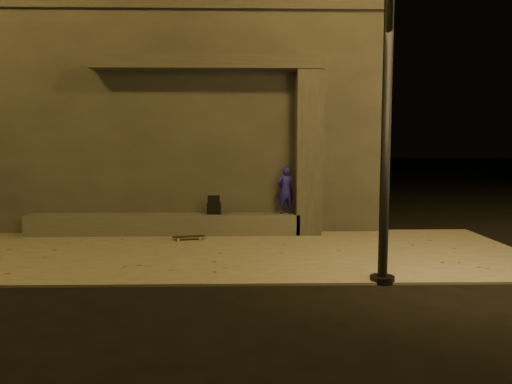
{
  "coord_description": "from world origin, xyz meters",
  "views": [
    {
      "loc": [
        0.27,
        -7.25,
        2.07
      ],
      "look_at": [
        0.5,
        2.0,
        1.15
      ],
      "focal_mm": 35.0,
      "sensor_mm": 36.0,
      "label": 1
    }
  ],
  "objects_px": {
    "column": "(308,153)",
    "skateboard": "(189,237)",
    "backpack": "(214,208)",
    "skateboarder": "(285,190)",
    "street_lamp_0": "(389,4)"
  },
  "relations": [
    {
      "from": "column",
      "to": "skateboarder",
      "type": "height_order",
      "value": "column"
    },
    {
      "from": "skateboarder",
      "to": "street_lamp_0",
      "type": "relative_size",
      "value": 0.15
    },
    {
      "from": "skateboard",
      "to": "street_lamp_0",
      "type": "xyz_separation_m",
      "value": [
        3.21,
        -3.16,
        3.91
      ]
    },
    {
      "from": "column",
      "to": "skateboard",
      "type": "relative_size",
      "value": 5.17
    },
    {
      "from": "backpack",
      "to": "street_lamp_0",
      "type": "height_order",
      "value": "street_lamp_0"
    },
    {
      "from": "skateboarder",
      "to": "skateboard",
      "type": "bearing_deg",
      "value": 1.46
    },
    {
      "from": "column",
      "to": "backpack",
      "type": "height_order",
      "value": "column"
    },
    {
      "from": "skateboarder",
      "to": "skateboard",
      "type": "distance_m",
      "value": 2.37
    },
    {
      "from": "column",
      "to": "skateboard",
      "type": "bearing_deg",
      "value": -165.88
    },
    {
      "from": "skateboarder",
      "to": "skateboard",
      "type": "height_order",
      "value": "skateboarder"
    },
    {
      "from": "column",
      "to": "street_lamp_0",
      "type": "distance_m",
      "value": 4.43
    },
    {
      "from": "backpack",
      "to": "skateboard",
      "type": "relative_size",
      "value": 0.61
    },
    {
      "from": "skateboard",
      "to": "backpack",
      "type": "bearing_deg",
      "value": 36.8
    },
    {
      "from": "column",
      "to": "street_lamp_0",
      "type": "xyz_separation_m",
      "value": [
        0.63,
        -3.81,
        2.17
      ]
    },
    {
      "from": "backpack",
      "to": "street_lamp_0",
      "type": "bearing_deg",
      "value": -52.96
    }
  ]
}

